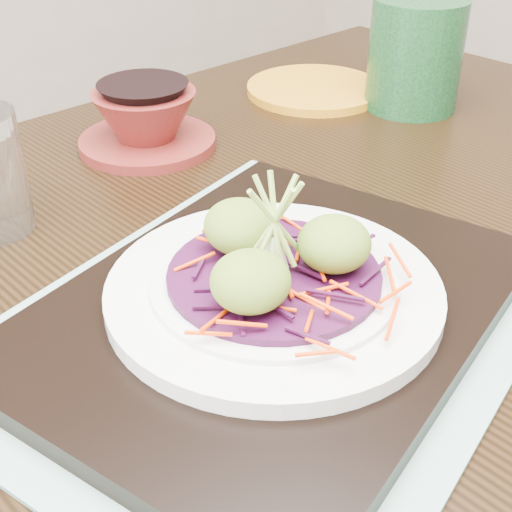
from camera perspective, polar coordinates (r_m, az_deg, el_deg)
dining_table at (r=0.60m, az=-0.72°, el=-11.84°), size 1.38×0.98×0.82m
placemat at (r=0.51m, az=1.39°, el=-5.03°), size 0.49×0.43×0.00m
serving_tray at (r=0.51m, az=1.41°, el=-4.14°), size 0.43×0.37×0.02m
white_plate at (r=0.50m, az=1.43°, el=-2.67°), size 0.23×0.23×0.02m
cabbage_bed at (r=0.49m, az=1.45°, el=-1.54°), size 0.15×0.15×0.01m
carrot_julienne at (r=0.49m, az=1.46°, el=-0.84°), size 0.18×0.18×0.01m
guacamole_scoops at (r=0.48m, az=1.53°, el=0.50°), size 0.13×0.11×0.04m
scallion_garnish at (r=0.47m, az=1.52°, el=2.38°), size 0.05×0.05×0.08m
terracotta_bowl_set at (r=0.77m, az=-8.80°, el=10.50°), size 0.16×0.16×0.06m
yellow_plate at (r=0.93m, az=4.71°, el=13.16°), size 0.22×0.22×0.01m
green_jar at (r=0.89m, az=12.62°, el=15.47°), size 0.13×0.13×0.13m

